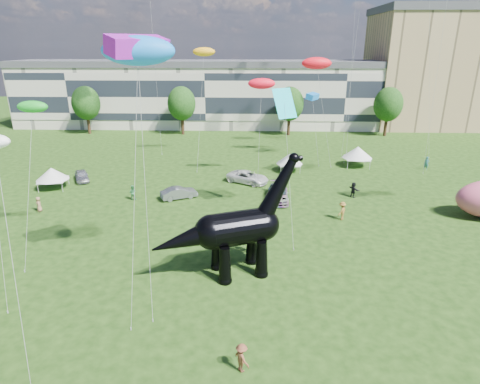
{
  "coord_description": "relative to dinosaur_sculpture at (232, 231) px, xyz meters",
  "views": [
    {
      "loc": [
        1.34,
        -22.04,
        16.09
      ],
      "look_at": [
        0.35,
        8.0,
        5.0
      ],
      "focal_mm": 30.0,
      "sensor_mm": 36.0,
      "label": 1
    }
  ],
  "objects": [
    {
      "name": "car_silver",
      "position": [
        -19.99,
        20.98,
        -2.82
      ],
      "size": [
        3.12,
        4.16,
        1.32
      ],
      "primitive_type": "imported",
      "rotation": [
        0.0,
        0.0,
        0.46
      ],
      "color": "#ADAEB2",
      "rests_on": "ground"
    },
    {
      "name": "tree_mid_right",
      "position": [
        8.06,
        48.98,
        2.81
      ],
      "size": [
        5.2,
        5.2,
        9.44
      ],
      "color": "#382314",
      "rests_on": "ground"
    },
    {
      "name": "ground",
      "position": [
        0.06,
        -4.02,
        -3.48
      ],
      "size": [
        220.0,
        220.0,
        0.0
      ],
      "primitive_type": "plane",
      "color": "#16330C",
      "rests_on": "ground"
    },
    {
      "name": "visitors",
      "position": [
        -1.16,
        10.46,
        -2.61
      ],
      "size": [
        56.83,
        37.77,
        1.85
      ],
      "color": "olive",
      "rests_on": "ground"
    },
    {
      "name": "terrace_row",
      "position": [
        -7.94,
        57.98,
        2.52
      ],
      "size": [
        78.0,
        11.0,
        12.0
      ],
      "primitive_type": "cube",
      "color": "beige",
      "rests_on": "ground"
    },
    {
      "name": "kites",
      "position": [
        6.26,
        16.12,
        15.06
      ],
      "size": [
        59.37,
        51.85,
        29.32
      ],
      "color": "red",
      "rests_on": "ground"
    },
    {
      "name": "gazebo_far",
      "position": [
        15.99,
        28.62,
        -1.5
      ],
      "size": [
        4.25,
        4.25,
        2.83
      ],
      "rotation": [
        0.0,
        0.0,
        -0.05
      ],
      "color": "silver",
      "rests_on": "ground"
    },
    {
      "name": "gazebo_near",
      "position": [
        6.34,
        25.96,
        -1.79
      ],
      "size": [
        3.59,
        3.59,
        2.41
      ],
      "rotation": [
        0.0,
        0.0,
        0.04
      ],
      "color": "silver",
      "rests_on": "ground"
    },
    {
      "name": "apartment_block",
      "position": [
        40.06,
        60.98,
        7.52
      ],
      "size": [
        28.0,
        18.0,
        22.0
      ],
      "primitive_type": "cube",
      "color": "tan",
      "rests_on": "ground"
    },
    {
      "name": "car_white",
      "position": [
        0.81,
        20.87,
        -2.76
      ],
      "size": [
        5.73,
        4.61,
        1.45
      ],
      "primitive_type": "imported",
      "rotation": [
        0.0,
        0.0,
        1.07
      ],
      "color": "silver",
      "rests_on": "ground"
    },
    {
      "name": "dinosaur_sculpture",
      "position": [
        0.0,
        0.0,
        0.0
      ],
      "size": [
        11.08,
        5.53,
        9.22
      ],
      "rotation": [
        0.0,
        0.0,
        0.36
      ],
      "color": "black",
      "rests_on": "ground"
    },
    {
      "name": "car_dark",
      "position": [
        4.23,
        15.17,
        -2.72
      ],
      "size": [
        2.25,
        5.32,
        1.53
      ],
      "primitive_type": "imported",
      "rotation": [
        0.0,
        0.0,
        -0.02
      ],
      "color": "#595960",
      "rests_on": "ground"
    },
    {
      "name": "car_grey",
      "position": [
        -6.73,
        15.24,
        -2.82
      ],
      "size": [
        4.22,
        3.06,
        1.32
      ],
      "primitive_type": "imported",
      "rotation": [
        0.0,
        0.0,
        2.04
      ],
      "color": "slate",
      "rests_on": "ground"
    },
    {
      "name": "gazebo_left",
      "position": [
        -22.2,
        18.09,
        -1.69
      ],
      "size": [
        4.2,
        4.2,
        2.55
      ],
      "rotation": [
        0.0,
        0.0,
        0.16
      ],
      "color": "silver",
      "rests_on": "ground"
    },
    {
      "name": "tree_far_left",
      "position": [
        -29.94,
        48.98,
        2.81
      ],
      "size": [
        5.2,
        5.2,
        9.44
      ],
      "color": "#382314",
      "rests_on": "ground"
    },
    {
      "name": "tree_mid_left",
      "position": [
        -11.94,
        48.98,
        2.81
      ],
      "size": [
        5.2,
        5.2,
        9.44
      ],
      "color": "#382314",
      "rests_on": "ground"
    },
    {
      "name": "tree_far_right",
      "position": [
        26.06,
        48.98,
        2.81
      ],
      "size": [
        5.2,
        5.2,
        9.44
      ],
      "color": "#382314",
      "rests_on": "ground"
    }
  ]
}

